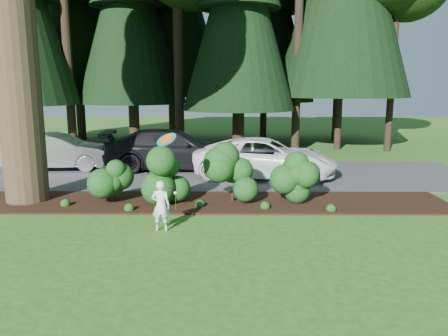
{
  "coord_description": "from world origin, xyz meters",
  "views": [
    {
      "loc": [
        1.44,
        -9.37,
        3.46
      ],
      "look_at": [
        1.35,
        2.02,
        1.3
      ],
      "focal_mm": 35.0,
      "sensor_mm": 36.0,
      "label": 1
    }
  ],
  "objects_px": {
    "child": "(161,206)",
    "frisbee": "(167,139)",
    "car_silver_wagon": "(57,152)",
    "car_dark_suv": "(173,149)",
    "car_white_suv": "(266,158)"
  },
  "relations": [
    {
      "from": "car_silver_wagon",
      "to": "child",
      "type": "bearing_deg",
      "value": -149.55
    },
    {
      "from": "car_silver_wagon",
      "to": "frisbee",
      "type": "relative_size",
      "value": 8.13
    },
    {
      "from": "car_silver_wagon",
      "to": "child",
      "type": "xyz_separation_m",
      "value": [
        5.43,
        -7.64,
        -0.16
      ]
    },
    {
      "from": "car_dark_suv",
      "to": "child",
      "type": "relative_size",
      "value": 4.61
    },
    {
      "from": "frisbee",
      "to": "car_dark_suv",
      "type": "bearing_deg",
      "value": 96.01
    },
    {
      "from": "car_silver_wagon",
      "to": "child",
      "type": "relative_size",
      "value": 3.66
    },
    {
      "from": "car_white_suv",
      "to": "child",
      "type": "distance_m",
      "value": 6.86
    },
    {
      "from": "car_white_suv",
      "to": "car_dark_suv",
      "type": "bearing_deg",
      "value": 74.63
    },
    {
      "from": "child",
      "to": "car_white_suv",
      "type": "bearing_deg",
      "value": -112.15
    },
    {
      "from": "car_silver_wagon",
      "to": "car_dark_suv",
      "type": "distance_m",
      "value": 4.78
    },
    {
      "from": "car_white_suv",
      "to": "frisbee",
      "type": "height_order",
      "value": "frisbee"
    },
    {
      "from": "car_silver_wagon",
      "to": "car_dark_suv",
      "type": "height_order",
      "value": "car_dark_suv"
    },
    {
      "from": "child",
      "to": "frisbee",
      "type": "distance_m",
      "value": 1.61
    },
    {
      "from": "car_white_suv",
      "to": "car_dark_suv",
      "type": "xyz_separation_m",
      "value": [
        -3.7,
        1.64,
        0.08
      ]
    },
    {
      "from": "frisbee",
      "to": "car_silver_wagon",
      "type": "bearing_deg",
      "value": 127.4
    }
  ]
}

